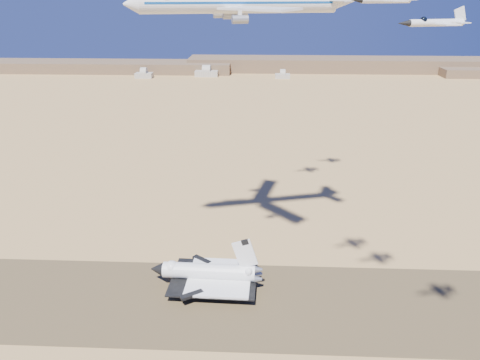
{
  "coord_description": "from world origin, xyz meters",
  "views": [
    {
      "loc": [
        13.14,
        -138.61,
        103.0
      ],
      "look_at": [
        6.36,
        8.0,
        44.13
      ],
      "focal_mm": 35.0,
      "sensor_mm": 36.0,
      "label": 1
    }
  ],
  "objects_px": {
    "shuttle": "(208,273)",
    "crew_c": "(226,298)",
    "carrier_747": "(233,3)",
    "crew_a": "(223,291)",
    "chase_jet_e": "(336,1)",
    "chase_jet_b": "(435,22)",
    "crew_b": "(232,293)"
  },
  "relations": [
    {
      "from": "crew_a",
      "to": "shuttle",
      "type": "bearing_deg",
      "value": 31.0
    },
    {
      "from": "crew_a",
      "to": "chase_jet_b",
      "type": "distance_m",
      "value": 114.53
    },
    {
      "from": "crew_b",
      "to": "crew_c",
      "type": "bearing_deg",
      "value": 141.97
    },
    {
      "from": "crew_b",
      "to": "shuttle",
      "type": "bearing_deg",
      "value": 50.78
    },
    {
      "from": "carrier_747",
      "to": "crew_a",
      "type": "bearing_deg",
      "value": -116.1
    },
    {
      "from": "shuttle",
      "to": "chase_jet_b",
      "type": "height_order",
      "value": "chase_jet_b"
    },
    {
      "from": "crew_b",
      "to": "chase_jet_b",
      "type": "relative_size",
      "value": 0.1
    },
    {
      "from": "shuttle",
      "to": "carrier_747",
      "type": "height_order",
      "value": "carrier_747"
    },
    {
      "from": "carrier_747",
      "to": "crew_b",
      "type": "bearing_deg",
      "value": -104.87
    },
    {
      "from": "shuttle",
      "to": "chase_jet_e",
      "type": "xyz_separation_m",
      "value": [
        51.81,
        78.86,
        94.18
      ]
    },
    {
      "from": "shuttle",
      "to": "crew_b",
      "type": "bearing_deg",
      "value": -27.47
    },
    {
      "from": "shuttle",
      "to": "crew_b",
      "type": "relative_size",
      "value": 26.24
    },
    {
      "from": "crew_a",
      "to": "chase_jet_e",
      "type": "xyz_separation_m",
      "value": [
        45.93,
        83.65,
        98.74
      ]
    },
    {
      "from": "carrier_747",
      "to": "shuttle",
      "type": "bearing_deg",
      "value": -141.57
    },
    {
      "from": "carrier_747",
      "to": "crew_c",
      "type": "bearing_deg",
      "value": -109.88
    },
    {
      "from": "crew_a",
      "to": "chase_jet_b",
      "type": "relative_size",
      "value": 0.12
    },
    {
      "from": "crew_a",
      "to": "chase_jet_e",
      "type": "bearing_deg",
      "value": -48.6
    },
    {
      "from": "chase_jet_b",
      "to": "crew_a",
      "type": "bearing_deg",
      "value": 125.17
    },
    {
      "from": "crew_a",
      "to": "crew_c",
      "type": "xyz_separation_m",
      "value": [
        1.57,
        -3.93,
        -0.0
      ]
    },
    {
      "from": "crew_c",
      "to": "chase_jet_e",
      "type": "distance_m",
      "value": 139.24
    },
    {
      "from": "shuttle",
      "to": "crew_c",
      "type": "distance_m",
      "value": 12.34
    },
    {
      "from": "shuttle",
      "to": "crew_c",
      "type": "height_order",
      "value": "shuttle"
    },
    {
      "from": "chase_jet_b",
      "to": "chase_jet_e",
      "type": "relative_size",
      "value": 1.01
    },
    {
      "from": "chase_jet_e",
      "to": "shuttle",
      "type": "bearing_deg",
      "value": -128.51
    },
    {
      "from": "shuttle",
      "to": "chase_jet_b",
      "type": "bearing_deg",
      "value": -35.66
    },
    {
      "from": "shuttle",
      "to": "crew_b",
      "type": "distance_m",
      "value": 11.67
    },
    {
      "from": "crew_c",
      "to": "chase_jet_e",
      "type": "xyz_separation_m",
      "value": [
        44.36,
        87.58,
        98.75
      ]
    },
    {
      "from": "carrier_747",
      "to": "chase_jet_e",
      "type": "xyz_separation_m",
      "value": [
        42.49,
        66.38,
        -0.08
      ]
    },
    {
      "from": "crew_c",
      "to": "chase_jet_e",
      "type": "bearing_deg",
      "value": -101.57
    },
    {
      "from": "crew_a",
      "to": "crew_b",
      "type": "relative_size",
      "value": 1.18
    },
    {
      "from": "crew_c",
      "to": "crew_a",
      "type": "bearing_deg",
      "value": -52.93
    },
    {
      "from": "crew_b",
      "to": "chase_jet_e",
      "type": "xyz_separation_m",
      "value": [
        42.5,
        84.1,
        98.89
      ]
    }
  ]
}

